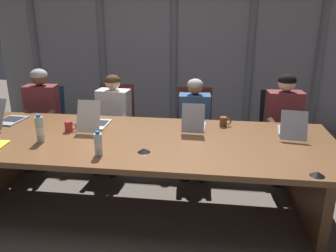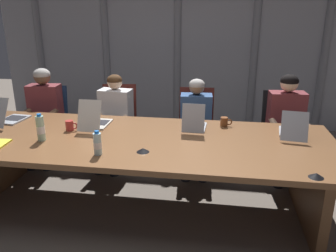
% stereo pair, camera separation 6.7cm
% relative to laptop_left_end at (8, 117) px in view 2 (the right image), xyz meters
% --- Properties ---
extents(ground_plane, '(12.00, 12.00, 0.00)m').
position_rel_laptop_left_end_xyz_m(ground_plane, '(1.48, -0.25, -0.80)').
color(ground_plane, '#6B6056').
extents(conference_table, '(3.68, 1.33, 0.74)m').
position_rel_laptop_left_end_xyz_m(conference_table, '(1.48, -0.25, -0.21)').
color(conference_table, brown).
rests_on(conference_table, ground_plane).
extents(curtain_backdrop, '(6.00, 0.17, 3.09)m').
position_rel_laptop_left_end_xyz_m(curtain_backdrop, '(1.48, 2.50, 0.74)').
color(curtain_backdrop, '#9999A0').
rests_on(curtain_backdrop, ground_plane).
extents(laptop_left_end, '(0.27, 0.50, 0.30)m').
position_rel_laptop_left_end_xyz_m(laptop_left_end, '(0.00, 0.00, 0.00)').
color(laptop_left_end, '#A8ADB7').
rests_on(laptop_left_end, conference_table).
extents(laptop_left_mid, '(0.23, 0.45, 0.32)m').
position_rel_laptop_left_end_xyz_m(laptop_left_mid, '(0.97, -0.00, 0.00)').
color(laptop_left_mid, beige).
rests_on(laptop_left_mid, conference_table).
extents(laptop_center, '(0.23, 0.36, 0.30)m').
position_rel_laptop_left_end_xyz_m(laptop_center, '(1.99, 0.07, -0.00)').
color(laptop_center, '#A8ADB7').
rests_on(laptop_center, conference_table).
extents(laptop_right_mid, '(0.29, 0.46, 0.27)m').
position_rel_laptop_left_end_xyz_m(laptop_right_mid, '(2.93, 0.04, -0.01)').
color(laptop_right_mid, '#A8ADB7').
rests_on(laptop_right_mid, conference_table).
extents(office_chair_left_end, '(0.60, 0.60, 0.93)m').
position_rel_laptop_left_end_xyz_m(office_chair_left_end, '(-0.01, 0.84, -0.45)').
color(office_chair_left_end, navy).
rests_on(office_chair_left_end, ground_plane).
extents(office_chair_left_mid, '(0.60, 0.61, 0.98)m').
position_rel_laptop_left_end_xyz_m(office_chair_left_mid, '(0.96, 0.84, -0.43)').
color(office_chair_left_mid, '#511E19').
rests_on(office_chair_left_mid, ground_plane).
extents(office_chair_center, '(0.60, 0.60, 0.97)m').
position_rel_laptop_left_end_xyz_m(office_chair_center, '(1.95, 0.84, -0.44)').
color(office_chair_center, '#511E19').
rests_on(office_chair_center, ground_plane).
extents(office_chair_right_mid, '(0.60, 0.60, 0.96)m').
position_rel_laptop_left_end_xyz_m(office_chair_right_mid, '(2.98, 0.84, -0.44)').
color(office_chair_right_mid, black).
rests_on(office_chair_right_mid, ground_plane).
extents(person_left_end, '(0.44, 0.57, 1.20)m').
position_rel_laptop_left_end_xyz_m(person_left_end, '(0.02, 0.69, -0.11)').
color(person_left_end, brown).
rests_on(person_left_end, ground_plane).
extents(person_left_mid, '(0.44, 0.57, 1.15)m').
position_rel_laptop_left_end_xyz_m(person_left_mid, '(0.95, 0.68, -0.15)').
color(person_left_mid, silver).
rests_on(person_left_mid, ground_plane).
extents(person_center, '(0.41, 0.56, 1.12)m').
position_rel_laptop_left_end_xyz_m(person_center, '(1.96, 0.68, -0.16)').
color(person_center, '#335184').
rests_on(person_center, ground_plane).
extents(person_right_mid, '(0.44, 0.57, 1.20)m').
position_rel_laptop_left_end_xyz_m(person_right_mid, '(3.00, 0.69, -0.11)').
color(person_right_mid, brown).
rests_on(person_right_mid, ground_plane).
extents(water_bottle_primary, '(0.07, 0.07, 0.21)m').
position_rel_laptop_left_end_xyz_m(water_bottle_primary, '(1.24, -0.68, 0.04)').
color(water_bottle_primary, silver).
rests_on(water_bottle_primary, conference_table).
extents(water_bottle_secondary, '(0.07, 0.07, 0.26)m').
position_rel_laptop_left_end_xyz_m(water_bottle_secondary, '(0.62, -0.44, 0.06)').
color(water_bottle_secondary, '#ADD1B2').
rests_on(water_bottle_secondary, conference_table).
extents(coffee_mug_near, '(0.12, 0.08, 0.10)m').
position_rel_laptop_left_end_xyz_m(coffee_mug_near, '(0.76, -0.14, -0.01)').
color(coffee_mug_near, '#B2332D').
rests_on(coffee_mug_near, conference_table).
extents(coffee_mug_far, '(0.12, 0.08, 0.10)m').
position_rel_laptop_left_end_xyz_m(coffee_mug_far, '(2.29, 0.23, -0.01)').
color(coffee_mug_far, brown).
rests_on(coffee_mug_far, conference_table).
extents(conference_mic_left_side, '(0.11, 0.11, 0.03)m').
position_rel_laptop_left_end_xyz_m(conference_mic_left_side, '(1.60, -0.57, -0.04)').
color(conference_mic_left_side, black).
rests_on(conference_mic_left_side, conference_table).
extents(conference_mic_middle, '(0.11, 0.11, 0.03)m').
position_rel_laptop_left_end_xyz_m(conference_mic_middle, '(2.94, -0.84, -0.04)').
color(conference_mic_middle, black).
rests_on(conference_mic_middle, conference_table).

